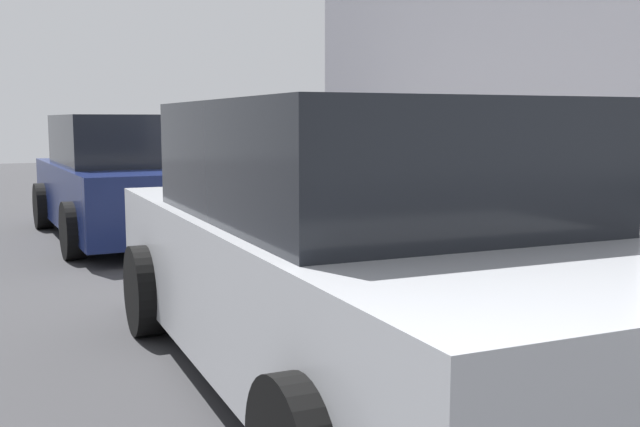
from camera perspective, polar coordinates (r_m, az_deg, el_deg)
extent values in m
plane|color=#333335|center=(9.00, -2.07, -2.51)|extent=(40.00, 40.00, 0.00)
cube|color=#9E9B93|center=(10.27, 10.70, -1.03)|extent=(18.00, 5.00, 0.14)
cube|color=black|center=(6.37, 17.60, -2.91)|extent=(0.35, 0.22, 0.59)
cube|color=black|center=(6.37, 17.60, -2.91)|extent=(0.35, 0.06, 0.61)
cylinder|color=gray|center=(6.22, 18.57, -0.23)|extent=(0.02, 0.02, 0.04)
cylinder|color=gray|center=(6.43, 16.88, 0.07)|extent=(0.02, 0.02, 0.04)
cylinder|color=black|center=(6.32, 17.72, 0.10)|extent=(0.28, 0.04, 0.02)
cylinder|color=black|center=(6.31, 18.39, -5.57)|extent=(0.05, 0.02, 0.04)
cylinder|color=black|center=(6.53, 16.66, -5.09)|extent=(0.05, 0.02, 0.04)
cube|color=maroon|center=(6.70, 14.03, -2.34)|extent=(0.50, 0.30, 0.59)
cube|color=black|center=(6.70, 14.03, -2.34)|extent=(0.50, 0.08, 0.60)
cylinder|color=gray|center=(6.50, 15.48, 1.01)|extent=(0.02, 0.02, 0.24)
cylinder|color=gray|center=(6.79, 12.87, 1.35)|extent=(0.02, 0.02, 0.24)
cylinder|color=black|center=(6.63, 14.18, 2.24)|extent=(0.43, 0.06, 0.02)
cylinder|color=black|center=(6.60, 15.31, -4.91)|extent=(0.05, 0.02, 0.04)
cylinder|color=black|center=(6.90, 12.68, -4.31)|extent=(0.05, 0.02, 0.04)
cube|color=#0F606B|center=(7.12, 11.02, -1.73)|extent=(0.42, 0.26, 0.58)
cube|color=black|center=(7.12, 11.02, -1.73)|extent=(0.42, 0.05, 0.59)
cylinder|color=gray|center=(6.94, 12.00, 0.59)|extent=(0.02, 0.02, 0.04)
cylinder|color=gray|center=(7.21, 10.19, 0.88)|extent=(0.02, 0.02, 0.04)
cylinder|color=black|center=(7.07, 11.08, 0.90)|extent=(0.36, 0.03, 0.02)
cylinder|color=black|center=(7.02, 11.90, -4.09)|extent=(0.04, 0.02, 0.04)
cylinder|color=black|center=(7.30, 10.06, -3.61)|extent=(0.04, 0.02, 0.04)
cube|color=#59601E|center=(7.61, 8.99, -1.07)|extent=(0.50, 0.21, 0.59)
cube|color=black|center=(7.61, 8.99, -1.07)|extent=(0.50, 0.06, 0.60)
cylinder|color=gray|center=(7.40, 10.11, 2.10)|extent=(0.02, 0.02, 0.29)
cylinder|color=gray|center=(7.73, 8.05, 2.36)|extent=(0.02, 0.02, 0.29)
cylinder|color=black|center=(7.55, 9.08, 3.34)|extent=(0.43, 0.05, 0.02)
cylinder|color=black|center=(7.49, 10.01, -3.34)|extent=(0.05, 0.02, 0.04)
cylinder|color=black|center=(7.83, 7.93, -2.85)|extent=(0.05, 0.02, 0.04)
cube|color=navy|center=(8.02, 5.91, -0.82)|extent=(0.45, 0.24, 0.53)
cube|color=black|center=(8.02, 5.91, -0.82)|extent=(0.45, 0.06, 0.54)
cylinder|color=gray|center=(7.83, 6.73, 1.61)|extent=(0.02, 0.02, 0.19)
cylinder|color=gray|center=(8.13, 5.18, 1.84)|extent=(0.02, 0.02, 0.19)
cylinder|color=black|center=(7.97, 5.95, 2.40)|extent=(0.38, 0.04, 0.02)
cylinder|color=black|center=(7.90, 6.69, -2.73)|extent=(0.04, 0.02, 0.04)
cylinder|color=black|center=(8.21, 5.12, -2.33)|extent=(0.04, 0.02, 0.04)
cube|color=red|center=(8.49, 4.15, 0.20)|extent=(0.45, 0.19, 0.69)
cube|color=black|center=(8.49, 4.15, 0.20)|extent=(0.46, 0.04, 0.70)
cylinder|color=gray|center=(8.29, 4.85, 2.56)|extent=(0.02, 0.02, 0.04)
cylinder|color=gray|center=(8.62, 3.52, 2.75)|extent=(0.02, 0.02, 0.04)
cylinder|color=black|center=(8.46, 4.17, 2.79)|extent=(0.39, 0.03, 0.02)
cylinder|color=black|center=(8.37, 4.82, -2.15)|extent=(0.04, 0.02, 0.04)
cylinder|color=black|center=(8.71, 3.47, -1.77)|extent=(0.04, 0.02, 0.04)
cube|color=#9EA0A8|center=(8.97, 2.29, 0.12)|extent=(0.44, 0.22, 0.55)
cube|color=black|center=(8.97, 2.29, 0.12)|extent=(0.45, 0.04, 0.56)
cylinder|color=gray|center=(8.78, 2.89, 1.88)|extent=(0.02, 0.02, 0.04)
cylinder|color=gray|center=(9.11, 1.73, 2.08)|extent=(0.02, 0.02, 0.04)
cylinder|color=black|center=(8.94, 2.30, 2.11)|extent=(0.38, 0.03, 0.02)
cylinder|color=black|center=(8.84, 2.89, -1.63)|extent=(0.04, 0.02, 0.04)
cylinder|color=black|center=(9.18, 1.71, -1.30)|extent=(0.04, 0.02, 0.04)
cube|color=black|center=(9.39, 0.69, 1.14)|extent=(0.36, 0.23, 0.77)
cube|color=black|center=(9.39, 0.69, 1.14)|extent=(0.36, 0.06, 0.79)
cylinder|color=gray|center=(9.22, 1.06, 4.41)|extent=(0.02, 0.02, 0.31)
cylinder|color=gray|center=(9.48, 0.34, 4.49)|extent=(0.02, 0.02, 0.31)
cylinder|color=black|center=(9.34, 0.70, 5.41)|extent=(0.29, 0.04, 0.02)
cylinder|color=black|center=(9.30, 1.06, -1.18)|extent=(0.05, 0.02, 0.04)
cylinder|color=black|center=(9.57, 0.33, -0.94)|extent=(0.05, 0.02, 0.04)
cube|color=maroon|center=(9.86, -0.44, 0.95)|extent=(0.45, 0.26, 0.61)
cube|color=black|center=(9.86, -0.44, 0.95)|extent=(0.44, 0.08, 0.62)
cylinder|color=gray|center=(9.65, -0.05, 3.32)|extent=(0.02, 0.02, 0.23)
cylinder|color=gray|center=(10.00, -0.82, 3.45)|extent=(0.02, 0.02, 0.23)
cylinder|color=black|center=(9.82, -0.44, 4.06)|extent=(0.37, 0.06, 0.02)
cylinder|color=black|center=(9.72, -0.04, -0.82)|extent=(0.05, 0.02, 0.04)
cylinder|color=black|center=(10.07, -0.82, -0.54)|extent=(0.05, 0.02, 0.04)
cube|color=#0F606B|center=(10.36, -1.65, 1.68)|extent=(0.46, 0.23, 0.76)
cube|color=black|center=(10.36, -1.65, 1.68)|extent=(0.46, 0.07, 0.78)
cylinder|color=gray|center=(10.15, -1.12, 4.39)|extent=(0.02, 0.02, 0.23)
cylinder|color=gray|center=(10.50, -2.17, 4.48)|extent=(0.02, 0.02, 0.23)
cylinder|color=black|center=(10.32, -1.66, 5.08)|extent=(0.39, 0.05, 0.02)
cylinder|color=black|center=(10.23, -1.10, -0.42)|extent=(0.05, 0.02, 0.04)
cylinder|color=black|center=(10.58, -2.16, -0.17)|extent=(0.05, 0.02, 0.04)
cylinder|color=#D89E0C|center=(11.29, -3.98, 1.91)|extent=(0.20, 0.20, 0.68)
sphere|color=#D89E0C|center=(11.26, -4.00, 3.90)|extent=(0.21, 0.21, 0.21)
cylinder|color=#D89E0C|center=(11.42, -4.28, 2.14)|extent=(0.09, 0.10, 0.09)
cylinder|color=#D89E0C|center=(11.14, -3.69, 2.02)|extent=(0.09, 0.10, 0.09)
cylinder|color=#333338|center=(11.73, -5.69, 2.12)|extent=(0.13, 0.13, 0.69)
cube|color=#B2B5BA|center=(4.31, 2.91, -5.47)|extent=(4.78, 2.11, 0.79)
cube|color=black|center=(4.21, 2.97, 4.15)|extent=(2.52, 1.84, 0.65)
cylinder|color=black|center=(5.43, -13.14, -5.73)|extent=(0.65, 0.25, 0.64)
cylinder|color=black|center=(6.05, 4.72, -4.24)|extent=(0.65, 0.25, 0.64)
cube|color=#141E4C|center=(9.94, -14.51, 1.44)|extent=(4.22, 1.77, 0.77)
cube|color=black|center=(9.89, -14.63, 5.48)|extent=(2.20, 1.62, 0.63)
cylinder|color=black|center=(11.10, -20.41, 0.55)|extent=(0.64, 0.22, 0.64)
cylinder|color=black|center=(11.44, -11.56, 1.04)|extent=(0.64, 0.22, 0.64)
cylinder|color=black|center=(8.53, -18.35, -1.24)|extent=(0.64, 0.22, 0.64)
cylinder|color=black|center=(8.96, -7.08, -0.54)|extent=(0.64, 0.22, 0.64)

